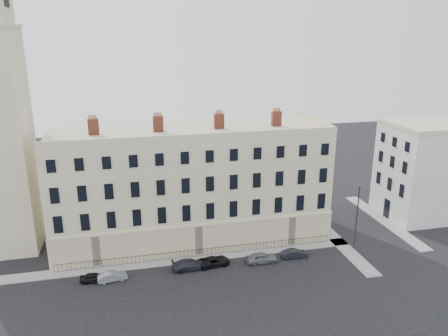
{
  "coord_description": "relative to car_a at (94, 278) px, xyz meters",
  "views": [
    {
      "loc": [
        -14.17,
        -43.54,
        27.21
      ],
      "look_at": [
        -1.79,
        10.0,
        10.12
      ],
      "focal_mm": 35.0,
      "sensor_mm": 36.0,
      "label": 1
    }
  ],
  "objects": [
    {
      "name": "car_a",
      "position": [
        0.0,
        0.0,
        0.0
      ],
      "size": [
        3.2,
        1.51,
        1.06
      ],
      "primitive_type": "imported",
      "rotation": [
        0.0,
        0.0,
        1.49
      ],
      "color": "black",
      "rests_on": "ground"
    },
    {
      "name": "terrace",
      "position": [
        12.8,
        9.58,
        6.97
      ],
      "size": [
        36.22,
        12.22,
        17.0
      ],
      "color": "beige",
      "rests_on": "ground"
    },
    {
      "name": "streetlamp",
      "position": [
        32.94,
        0.47,
        4.33
      ],
      "size": [
        0.67,
        1.86,
        8.77
      ],
      "rotation": [
        0.0,
        0.0,
        -0.27
      ],
      "color": "#34343A",
      "rests_on": "ground"
    },
    {
      "name": "pavement_east_return",
      "position": [
        31.76,
        5.61,
        -0.47
      ],
      "size": [
        2.0,
        24.0,
        0.12
      ],
      "primitive_type": "cube",
      "color": "gray",
      "rests_on": "ground"
    },
    {
      "name": "ground",
      "position": [
        18.76,
        -2.39,
        -0.53
      ],
      "size": [
        160.0,
        160.0,
        0.0
      ],
      "primitive_type": "plane",
      "color": "black",
      "rests_on": "ground"
    },
    {
      "name": "adjacent_building",
      "position": [
        47.76,
        8.61,
        6.47
      ],
      "size": [
        10.0,
        10.0,
        14.0
      ],
      "primitive_type": "cube",
      "color": "beige",
      "rests_on": "ground"
    },
    {
      "name": "car_c",
      "position": [
        11.06,
        0.26,
        0.1
      ],
      "size": [
        4.36,
        1.88,
        1.25
      ],
      "primitive_type": "imported",
      "rotation": [
        0.0,
        0.0,
        1.6
      ],
      "color": "#22262E",
      "rests_on": "ground"
    },
    {
      "name": "pavement_adjacent",
      "position": [
        41.76,
        7.61,
        -0.47
      ],
      "size": [
        2.0,
        20.0,
        0.12
      ],
      "primitive_type": "cube",
      "color": "gray",
      "rests_on": "ground"
    },
    {
      "name": "railings",
      "position": [
        12.76,
        3.01,
        0.02
      ],
      "size": [
        35.0,
        0.04,
        0.96
      ],
      "color": "black",
      "rests_on": "ground"
    },
    {
      "name": "car_e",
      "position": [
        19.94,
        -0.12,
        0.13
      ],
      "size": [
        3.89,
        1.59,
        1.32
      ],
      "primitive_type": "imported",
      "rotation": [
        0.0,
        0.0,
        1.56
      ],
      "color": "slate",
      "rests_on": "ground"
    },
    {
      "name": "car_b",
      "position": [
        2.02,
        -0.25,
        0.02
      ],
      "size": [
        3.5,
        1.71,
        1.1
      ],
      "primitive_type": "imported",
      "rotation": [
        0.0,
        0.0,
        1.74
      ],
      "color": "gray",
      "rests_on": "ground"
    },
    {
      "name": "car_f",
      "position": [
        24.37,
        0.11,
        0.02
      ],
      "size": [
        3.39,
        1.29,
        1.1
      ],
      "primitive_type": "imported",
      "rotation": [
        0.0,
        0.0,
        1.53
      ],
      "color": "black",
      "rests_on": "ground"
    },
    {
      "name": "car_d",
      "position": [
        14.07,
        0.5,
        0.03
      ],
      "size": [
        4.22,
        2.33,
        1.12
      ],
      "primitive_type": "imported",
      "rotation": [
        0.0,
        0.0,
        1.69
      ],
      "color": "black",
      "rests_on": "ground"
    },
    {
      "name": "pavement_terrace",
      "position": [
        8.76,
        2.61,
        -0.47
      ],
      "size": [
        48.0,
        2.0,
        0.12
      ],
      "primitive_type": "cube",
      "color": "gray",
      "rests_on": "ground"
    }
  ]
}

